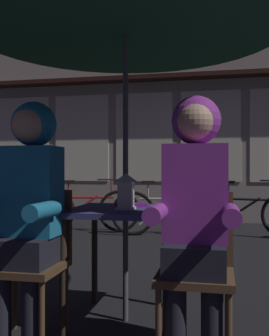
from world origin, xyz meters
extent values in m
plane|color=black|center=(0.00, 0.00, 0.00)|extent=(60.00, 60.00, 0.00)
cube|color=navy|center=(0.00, 0.00, 0.72)|extent=(0.72, 0.72, 0.04)
cylinder|color=#2D2319|center=(-0.31, -0.31, 0.35)|extent=(0.04, 0.04, 0.70)
cylinder|color=#2D2319|center=(0.31, -0.31, 0.35)|extent=(0.04, 0.04, 0.70)
cylinder|color=#2D2319|center=(-0.31, 0.31, 0.35)|extent=(0.04, 0.04, 0.70)
cylinder|color=#2D2319|center=(0.31, 0.31, 0.35)|extent=(0.04, 0.04, 0.70)
cylinder|color=#4C4C51|center=(0.00, 0.00, 1.12)|extent=(0.04, 0.04, 2.25)
cone|color=#19472D|center=(0.00, 0.00, 2.06)|extent=(2.10, 2.10, 0.38)
cube|color=white|center=(0.02, -0.09, 0.75)|extent=(0.11, 0.11, 0.02)
cube|color=white|center=(0.02, -0.09, 0.84)|extent=(0.09, 0.09, 0.16)
pyramid|color=white|center=(0.02, -0.09, 0.94)|extent=(0.11, 0.11, 0.06)
cube|color=#513823|center=(-0.48, -0.44, 0.43)|extent=(0.40, 0.40, 0.04)
cylinder|color=#513823|center=(-0.31, -0.61, 0.21)|extent=(0.03, 0.03, 0.41)
cylinder|color=#513823|center=(-0.31, -0.27, 0.21)|extent=(0.03, 0.03, 0.41)
cylinder|color=#513823|center=(-0.65, -0.27, 0.21)|extent=(0.03, 0.03, 0.41)
cube|color=#513823|center=(-0.48, -0.26, 0.66)|extent=(0.40, 0.03, 0.42)
cube|color=#513823|center=(0.48, -0.44, 0.43)|extent=(0.40, 0.40, 0.04)
cylinder|color=#513823|center=(0.65, -0.61, 0.21)|extent=(0.03, 0.03, 0.41)
cylinder|color=#513823|center=(0.31, -0.61, 0.21)|extent=(0.03, 0.03, 0.41)
cylinder|color=#513823|center=(0.65, -0.27, 0.21)|extent=(0.03, 0.03, 0.41)
cylinder|color=#513823|center=(0.31, -0.27, 0.21)|extent=(0.03, 0.03, 0.41)
cube|color=#513823|center=(0.48, -0.26, 0.66)|extent=(0.40, 0.03, 0.42)
cylinder|color=black|center=(-0.39, -0.57, 0.23)|extent=(0.11, 0.11, 0.45)
cylinder|color=black|center=(-0.57, -0.57, 0.23)|extent=(0.11, 0.11, 0.45)
cube|color=black|center=(-0.48, -0.44, 0.53)|extent=(0.32, 0.36, 0.16)
cube|color=teal|center=(-0.48, -0.40, 0.87)|extent=(0.34, 0.22, 0.52)
cylinder|color=teal|center=(-0.30, -0.62, 0.78)|extent=(0.09, 0.30, 0.09)
sphere|color=tan|center=(-0.48, -0.40, 1.25)|extent=(0.21, 0.21, 0.21)
sphere|color=teal|center=(-0.48, -0.35, 1.26)|extent=(0.27, 0.27, 0.27)
cylinder|color=black|center=(0.57, -0.57, 0.23)|extent=(0.11, 0.11, 0.45)
cylinder|color=black|center=(0.39, -0.57, 0.23)|extent=(0.11, 0.11, 0.45)
cube|color=black|center=(0.48, -0.44, 0.53)|extent=(0.32, 0.36, 0.16)
cube|color=purple|center=(0.48, -0.40, 0.87)|extent=(0.34, 0.22, 0.52)
cylinder|color=purple|center=(0.66, -0.62, 0.78)|extent=(0.09, 0.30, 0.09)
cylinder|color=purple|center=(0.30, -0.62, 0.78)|extent=(0.09, 0.30, 0.09)
sphere|color=tan|center=(0.48, -0.40, 1.25)|extent=(0.21, 0.21, 0.21)
sphere|color=purple|center=(0.48, -0.35, 1.26)|extent=(0.27, 0.27, 0.27)
cube|color=#9E9389|center=(0.43, 5.40, 3.10)|extent=(10.00, 0.60, 6.20)
cube|color=#EAE5C6|center=(-3.34, 5.09, 1.60)|extent=(1.10, 0.02, 1.70)
cube|color=#EAE5C6|center=(-2.08, 5.09, 1.60)|extent=(1.10, 0.02, 1.70)
cube|color=#EAE5C6|center=(-0.83, 5.09, 1.60)|extent=(1.10, 0.02, 1.70)
cube|color=#EAE5C6|center=(0.43, 5.09, 1.60)|extent=(1.10, 0.02, 1.70)
cube|color=#331914|center=(0.43, 4.95, 2.70)|extent=(9.00, 0.36, 0.08)
torus|color=black|center=(-1.94, 3.35, 0.33)|extent=(0.66, 0.06, 0.66)
cylinder|color=#B78419|center=(-2.45, 3.35, 0.54)|extent=(0.84, 0.04, 0.04)
cylinder|color=#B78419|center=(-2.57, 3.35, 0.36)|extent=(0.61, 0.04, 0.44)
cylinder|color=#B78419|center=(-2.73, 3.36, 0.66)|extent=(0.02, 0.02, 0.24)
cube|color=black|center=(-2.73, 3.36, 0.79)|extent=(0.20, 0.08, 0.04)
cylinder|color=#B78419|center=(-2.06, 3.35, 0.68)|extent=(0.02, 0.02, 0.28)
cylinder|color=black|center=(-2.06, 3.35, 0.82)|extent=(0.44, 0.03, 0.02)
torus|color=black|center=(-0.95, 3.61, 0.33)|extent=(0.65, 0.20, 0.66)
torus|color=black|center=(-1.94, 3.38, 0.33)|extent=(0.65, 0.20, 0.66)
cylinder|color=maroon|center=(-1.44, 3.49, 0.54)|extent=(0.82, 0.22, 0.04)
cylinder|color=maroon|center=(-1.56, 3.47, 0.36)|extent=(0.60, 0.17, 0.44)
cylinder|color=maroon|center=(-1.72, 3.43, 0.66)|extent=(0.02, 0.02, 0.24)
cube|color=black|center=(-1.72, 3.43, 0.79)|extent=(0.21, 0.12, 0.04)
cylinder|color=maroon|center=(-1.07, 3.58, 0.68)|extent=(0.02, 0.02, 0.28)
cylinder|color=black|center=(-1.07, 3.58, 0.82)|extent=(0.43, 0.12, 0.02)
torus|color=black|center=(0.34, 3.52, 0.33)|extent=(0.66, 0.17, 0.66)
torus|color=black|center=(-0.67, 3.34, 0.33)|extent=(0.66, 0.17, 0.66)
cylinder|color=#ADA89E|center=(-0.17, 3.43, 0.54)|extent=(0.83, 0.19, 0.04)
cylinder|color=#ADA89E|center=(-0.29, 3.41, 0.36)|extent=(0.60, 0.14, 0.44)
cylinder|color=#ADA89E|center=(-0.45, 3.38, 0.66)|extent=(0.02, 0.02, 0.24)
cube|color=black|center=(-0.45, 3.38, 0.79)|extent=(0.21, 0.11, 0.04)
cylinder|color=#ADA89E|center=(0.22, 3.50, 0.68)|extent=(0.02, 0.02, 0.28)
cylinder|color=black|center=(0.22, 3.50, 0.82)|extent=(0.44, 0.10, 0.02)
torus|color=black|center=(0.51, 3.71, 0.33)|extent=(0.65, 0.21, 0.66)
cylinder|color=black|center=(1.01, 3.58, 0.54)|extent=(0.82, 0.24, 0.04)
cylinder|color=black|center=(0.89, 3.61, 0.36)|extent=(0.60, 0.18, 0.44)
cylinder|color=black|center=(0.73, 3.65, 0.66)|extent=(0.02, 0.02, 0.24)
cube|color=black|center=(0.73, 3.65, 0.79)|extent=(0.21, 0.13, 0.04)
cube|color=#661E7A|center=(0.01, 0.11, 0.75)|extent=(0.24, 0.21, 0.02)
camera|label=1|loc=(0.61, -2.60, 1.00)|focal=43.57mm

